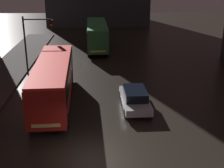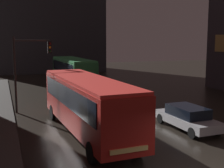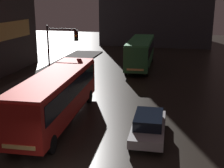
# 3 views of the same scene
# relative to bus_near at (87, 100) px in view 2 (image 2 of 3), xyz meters

# --- Properties ---
(bus_near) EXTENTS (3.02, 11.13, 3.26)m
(bus_near) POSITION_rel_bus_near_xyz_m (0.00, 0.00, 0.00)
(bus_near) COLOR #AD1E19
(bus_near) RESTS_ON ground
(bus_far) EXTENTS (2.87, 10.34, 3.29)m
(bus_far) POSITION_rel_bus_near_xyz_m (3.03, 17.22, 0.02)
(bus_far) COLOR #236B38
(bus_far) RESTS_ON ground
(car_taxi) EXTENTS (2.06, 4.85, 1.40)m
(car_taxi) POSITION_rel_bus_near_xyz_m (6.03, -0.93, -1.28)
(car_taxi) COLOR #B7B7BC
(car_taxi) RESTS_ON ground
(traffic_light_main) EXTENTS (2.79, 0.35, 5.62)m
(traffic_light_main) POSITION_rel_bus_near_xyz_m (-2.57, 6.93, 1.78)
(traffic_light_main) COLOR #2D2D2D
(traffic_light_main) RESTS_ON ground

